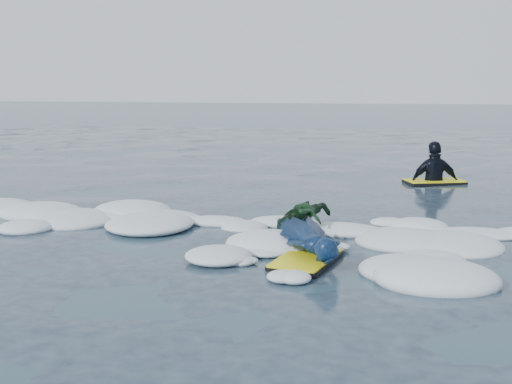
# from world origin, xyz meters

# --- Properties ---
(ground) EXTENTS (120.00, 120.00, 0.00)m
(ground) POSITION_xyz_m (0.00, 0.00, 0.00)
(ground) COLOR #1D3945
(ground) RESTS_ON ground
(foam_band) EXTENTS (12.00, 3.10, 0.30)m
(foam_band) POSITION_xyz_m (0.00, 1.03, 0.00)
(foam_band) COLOR white
(foam_band) RESTS_ON ground
(prone_woman_unit) EXTENTS (1.15, 1.64, 0.40)m
(prone_woman_unit) POSITION_xyz_m (0.70, 0.10, 0.20)
(prone_woman_unit) COLOR black
(prone_woman_unit) RESTS_ON ground
(prone_child_unit) EXTENTS (0.81, 1.20, 0.42)m
(prone_child_unit) POSITION_xyz_m (0.49, 1.15, 0.22)
(prone_child_unit) COLOR black
(prone_child_unit) RESTS_ON ground
(waiting_rider_unit) EXTENTS (1.27, 0.98, 1.69)m
(waiting_rider_unit) POSITION_xyz_m (2.34, 6.03, 0.00)
(waiting_rider_unit) COLOR black
(waiting_rider_unit) RESTS_ON ground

